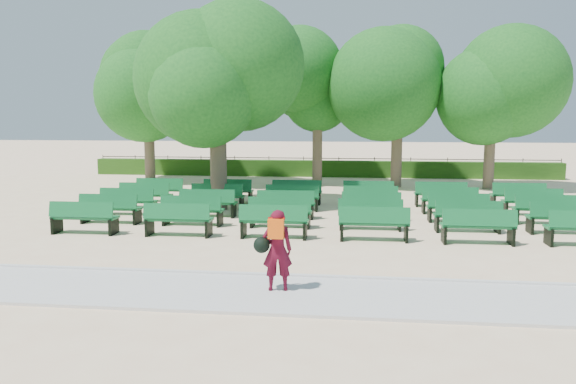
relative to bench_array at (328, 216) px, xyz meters
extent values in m
plane|color=beige|center=(-1.08, -0.69, -0.10)|extent=(120.00, 120.00, 0.00)
cube|color=silver|center=(-1.08, -8.09, -0.07)|extent=(30.00, 2.20, 0.06)
cube|color=silver|center=(-1.08, -6.94, -0.05)|extent=(30.00, 0.12, 0.10)
cube|color=#244C13|center=(-1.08, 13.31, 0.35)|extent=(26.00, 0.70, 0.90)
cube|color=#11622F|center=(0.00, 0.02, 0.37)|extent=(1.90, 0.60, 0.06)
cube|color=#11622F|center=(0.00, -0.20, 0.63)|extent=(1.88, 0.22, 0.44)
cylinder|color=brown|center=(-4.02, 1.52, 1.53)|extent=(0.60, 0.60, 3.25)
ellipsoid|color=#1C621D|center=(-4.02, 1.52, 4.42)|extent=(4.62, 4.62, 4.15)
imported|color=#4E0B1C|center=(-0.57, -7.91, 0.73)|extent=(0.62, 0.46, 1.54)
cube|color=#FF5A0D|center=(-0.57, -8.08, 1.18)|extent=(0.29, 0.14, 0.36)
sphere|color=black|center=(-0.86, -7.96, 0.84)|extent=(0.31, 0.31, 0.31)
camera|label=1|loc=(0.85, -18.07, 3.20)|focal=35.00mm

